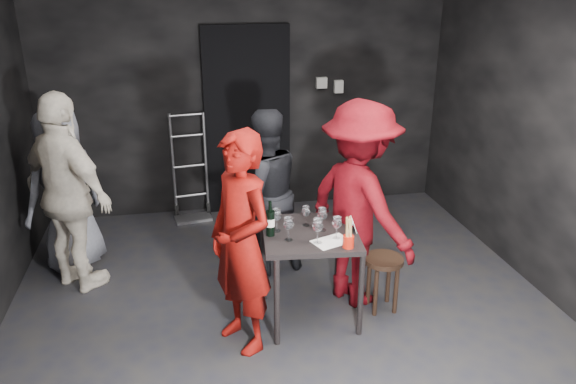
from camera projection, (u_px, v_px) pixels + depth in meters
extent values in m
cube|color=black|center=(290.00, 325.00, 4.43)|extent=(4.50, 5.00, 0.02)
cube|color=black|center=(246.00, 94.00, 6.23)|extent=(4.50, 0.04, 2.70)
cube|color=black|center=(574.00, 146.00, 4.35)|extent=(0.04, 5.00, 2.70)
cube|color=black|center=(247.00, 121.00, 6.28)|extent=(0.95, 0.10, 2.10)
cube|color=#B7B7B2|center=(321.00, 83.00, 6.30)|extent=(0.12, 0.06, 0.12)
cube|color=#B7B7B2|center=(338.00, 87.00, 6.35)|extent=(0.10, 0.06, 0.14)
cylinder|color=#B2B2B7|center=(173.00, 167.00, 6.20)|extent=(0.03, 0.03, 1.20)
cylinder|color=#B2B2B7|center=(206.00, 165.00, 6.27)|extent=(0.03, 0.03, 1.20)
cube|color=#B2B2B7|center=(193.00, 218.00, 6.34)|extent=(0.40, 0.22, 0.03)
cylinder|color=black|center=(177.00, 209.00, 6.42)|extent=(0.04, 0.16, 0.16)
cylinder|color=black|center=(208.00, 207.00, 6.48)|extent=(0.04, 0.16, 0.16)
cube|color=black|center=(310.00, 234.00, 4.30)|extent=(0.72, 0.72, 0.04)
cylinder|color=black|center=(277.00, 303.00, 4.09)|extent=(0.04, 0.04, 0.71)
cylinder|color=black|center=(361.00, 294.00, 4.21)|extent=(0.04, 0.04, 0.71)
cylinder|color=black|center=(264.00, 262.00, 4.68)|extent=(0.04, 0.04, 0.71)
cylinder|color=black|center=(338.00, 255.00, 4.79)|extent=(0.04, 0.04, 0.71)
cylinder|color=black|center=(384.00, 260.00, 4.50)|extent=(0.32, 0.32, 0.04)
cylinder|color=black|center=(388.00, 280.00, 4.69)|extent=(0.04, 0.04, 0.41)
cylinder|color=black|center=(369.00, 282.00, 4.66)|extent=(0.04, 0.04, 0.41)
cylinder|color=black|center=(376.00, 293.00, 4.50)|extent=(0.04, 0.04, 0.41)
cylinder|color=black|center=(396.00, 291.00, 4.53)|extent=(0.04, 0.04, 0.41)
imported|color=maroon|center=(241.00, 233.00, 3.92)|extent=(0.69, 0.78, 1.80)
imported|color=black|center=(264.00, 191.00, 5.01)|extent=(0.84, 0.60, 1.56)
imported|color=#5B060D|center=(360.00, 191.00, 4.47)|extent=(1.09, 1.39, 1.95)
imported|color=#EFE3CE|center=(66.00, 179.00, 4.65)|extent=(1.24, 1.23, 2.01)
imported|color=slate|center=(65.00, 189.00, 5.09)|extent=(0.84, 0.80, 1.55)
cube|color=white|center=(331.00, 241.00, 4.14)|extent=(0.32, 0.26, 0.00)
cylinder|color=black|center=(270.00, 223.00, 4.21)|extent=(0.07, 0.07, 0.20)
cylinder|color=black|center=(270.00, 206.00, 4.16)|extent=(0.03, 0.03, 0.08)
cylinder|color=white|center=(270.00, 222.00, 4.20)|extent=(0.07, 0.07, 0.06)
cylinder|color=red|center=(348.00, 242.00, 4.04)|extent=(0.08, 0.08, 0.09)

